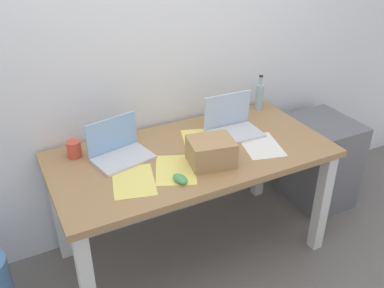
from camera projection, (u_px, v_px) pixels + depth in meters
ground_plane at (192, 249)px, 2.78m from camera, size 8.00×8.00×0.00m
back_wall at (157, 36)px, 2.50m from camera, size 5.20×0.08×2.60m
desk at (192, 166)px, 2.46m from camera, size 1.60×0.79×0.75m
laptop_left at (119, 150)px, 2.33m from camera, size 0.35×0.28×0.22m
laptop_right at (232, 125)px, 2.59m from camera, size 0.32×0.23×0.23m
beer_bottle at (259, 96)px, 2.88m from camera, size 0.06×0.06×0.24m
computer_mouse at (180, 179)px, 2.14m from camera, size 0.07×0.11×0.03m
cardboard_box at (211, 152)px, 2.27m from camera, size 0.27×0.24×0.14m
coffee_mug at (74, 149)px, 2.34m from camera, size 0.08×0.08×0.09m
paper_yellow_folder at (176, 170)px, 2.24m from camera, size 0.31×0.36×0.00m
paper_sheet_front_right at (261, 146)px, 2.47m from camera, size 0.28×0.34×0.00m
paper_sheet_front_left at (134, 181)px, 2.15m from camera, size 0.28×0.34×0.00m
paper_sheet_near_back at (201, 140)px, 2.52m from camera, size 0.29×0.35×0.00m
filing_cabinet at (319, 161)px, 3.12m from camera, size 0.40×0.48×0.65m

